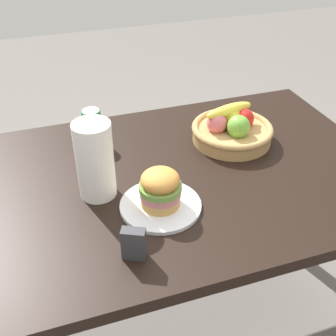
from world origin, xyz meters
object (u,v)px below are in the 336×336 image
(paper_towel_roll, at_px, (95,160))
(sandwich, at_px, (160,188))
(napkin_holder, at_px, (134,244))
(fruit_basket, at_px, (232,129))
(plate, at_px, (161,206))
(soda_can, at_px, (92,126))

(paper_towel_roll, bearing_deg, sandwich, -37.78)
(paper_towel_roll, height_order, napkin_holder, paper_towel_roll)
(paper_towel_roll, xyz_separation_m, napkin_holder, (0.04, -0.29, -0.07))
(napkin_holder, bearing_deg, paper_towel_roll, 123.23)
(fruit_basket, relative_size, paper_towel_roll, 1.21)
(napkin_holder, bearing_deg, sandwich, 79.27)
(sandwich, distance_m, napkin_holder, 0.20)
(fruit_basket, xyz_separation_m, paper_towel_roll, (-0.51, -0.15, 0.07))
(plate, bearing_deg, paper_towel_roll, 142.22)
(soda_can, distance_m, fruit_basket, 0.50)
(fruit_basket, xyz_separation_m, napkin_holder, (-0.48, -0.44, -0.00))
(sandwich, distance_m, fruit_basket, 0.45)
(sandwich, relative_size, paper_towel_roll, 0.51)
(sandwich, bearing_deg, napkin_holder, -126.68)
(sandwich, bearing_deg, plate, -90.00)
(paper_towel_roll, bearing_deg, napkin_holder, -82.73)
(sandwich, bearing_deg, fruit_basket, 37.67)
(soda_can, bearing_deg, plate, -74.66)
(sandwich, height_order, soda_can, sandwich)
(plate, relative_size, napkin_holder, 2.64)
(plate, relative_size, paper_towel_roll, 0.99)
(napkin_holder, bearing_deg, plate, 79.27)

